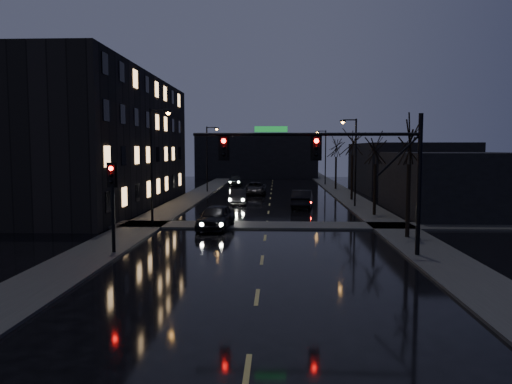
# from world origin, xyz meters

# --- Properties ---
(ground) EXTENTS (160.00, 160.00, 0.00)m
(ground) POSITION_xyz_m (0.00, 0.00, 0.00)
(ground) COLOR black
(ground) RESTS_ON ground
(sidewalk_left) EXTENTS (3.00, 140.00, 0.12)m
(sidewalk_left) POSITION_xyz_m (-8.50, 35.00, 0.06)
(sidewalk_left) COLOR #2D2D2B
(sidewalk_left) RESTS_ON ground
(sidewalk_right) EXTENTS (3.00, 140.00, 0.12)m
(sidewalk_right) POSITION_xyz_m (8.50, 35.00, 0.06)
(sidewalk_right) COLOR #2D2D2B
(sidewalk_right) RESTS_ON ground
(sidewalk_cross) EXTENTS (40.00, 3.00, 0.12)m
(sidewalk_cross) POSITION_xyz_m (0.00, 18.50, 0.06)
(sidewalk_cross) COLOR #2D2D2B
(sidewalk_cross) RESTS_ON ground
(apartment_block) EXTENTS (12.00, 30.00, 12.00)m
(apartment_block) POSITION_xyz_m (-16.50, 30.00, 6.00)
(apartment_block) COLOR black
(apartment_block) RESTS_ON ground
(commercial_right_near) EXTENTS (10.00, 14.00, 5.00)m
(commercial_right_near) POSITION_xyz_m (15.50, 26.00, 2.50)
(commercial_right_near) COLOR black
(commercial_right_near) RESTS_ON ground
(commercial_right_far) EXTENTS (12.00, 18.00, 6.00)m
(commercial_right_far) POSITION_xyz_m (17.00, 48.00, 3.00)
(commercial_right_far) COLOR black
(commercial_right_far) RESTS_ON ground
(far_block) EXTENTS (22.00, 10.00, 8.00)m
(far_block) POSITION_xyz_m (-3.00, 78.00, 4.00)
(far_block) COLOR black
(far_block) RESTS_ON ground
(signal_mast) EXTENTS (11.11, 0.41, 7.00)m
(signal_mast) POSITION_xyz_m (3.85, 9.00, 4.87)
(signal_mast) COLOR black
(signal_mast) RESTS_ON ground
(signal_pole_left) EXTENTS (0.35, 0.41, 4.53)m
(signal_pole_left) POSITION_xyz_m (-7.50, 8.99, 3.01)
(signal_pole_left) COLOR black
(signal_pole_left) RESTS_ON ground
(tree_near) EXTENTS (3.52, 3.52, 8.08)m
(tree_near) POSITION_xyz_m (8.40, 14.00, 6.22)
(tree_near) COLOR black
(tree_near) RESTS_ON ground
(tree_mid_a) EXTENTS (3.30, 3.30, 7.58)m
(tree_mid_a) POSITION_xyz_m (8.40, 24.00, 5.83)
(tree_mid_a) COLOR black
(tree_mid_a) RESTS_ON ground
(tree_mid_b) EXTENTS (3.74, 3.74, 8.59)m
(tree_mid_b) POSITION_xyz_m (8.40, 36.00, 6.61)
(tree_mid_b) COLOR black
(tree_mid_b) RESTS_ON ground
(tree_far) EXTENTS (3.43, 3.43, 7.88)m
(tree_far) POSITION_xyz_m (8.40, 50.00, 6.06)
(tree_far) COLOR black
(tree_far) RESTS_ON ground
(streetlight_l_near) EXTENTS (1.53, 0.28, 8.00)m
(streetlight_l_near) POSITION_xyz_m (-7.58, 18.00, 4.77)
(streetlight_l_near) COLOR black
(streetlight_l_near) RESTS_ON ground
(streetlight_l_far) EXTENTS (1.53, 0.28, 8.00)m
(streetlight_l_far) POSITION_xyz_m (-7.58, 45.00, 4.77)
(streetlight_l_far) COLOR black
(streetlight_l_far) RESTS_ON ground
(streetlight_r_mid) EXTENTS (1.53, 0.28, 8.00)m
(streetlight_r_mid) POSITION_xyz_m (7.58, 30.00, 4.77)
(streetlight_r_mid) COLOR black
(streetlight_r_mid) RESTS_ON ground
(streetlight_r_far) EXTENTS (1.53, 0.28, 8.00)m
(streetlight_r_far) POSITION_xyz_m (7.58, 58.00, 4.77)
(streetlight_r_far) COLOR black
(streetlight_r_far) RESTS_ON ground
(oncoming_car_a) EXTENTS (2.42, 4.95, 1.63)m
(oncoming_car_a) POSITION_xyz_m (-3.33, 17.06, 0.81)
(oncoming_car_a) COLOR black
(oncoming_car_a) RESTS_ON ground
(oncoming_car_b) EXTENTS (1.84, 4.42, 1.42)m
(oncoming_car_b) POSITION_xyz_m (-3.01, 32.12, 0.71)
(oncoming_car_b) COLOR black
(oncoming_car_b) RESTS_ON ground
(oncoming_car_c) EXTENTS (2.44, 5.28, 1.47)m
(oncoming_car_c) POSITION_xyz_m (-1.80, 42.42, 0.73)
(oncoming_car_c) COLOR black
(oncoming_car_c) RESTS_ON ground
(oncoming_car_d) EXTENTS (2.40, 4.95, 1.39)m
(oncoming_car_d) POSITION_xyz_m (-5.30, 56.75, 0.69)
(oncoming_car_d) COLOR black
(oncoming_car_d) RESTS_ON ground
(lead_car) EXTENTS (2.25, 5.08, 1.62)m
(lead_car) POSITION_xyz_m (3.00, 29.51, 0.81)
(lead_car) COLOR black
(lead_car) RESTS_ON ground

